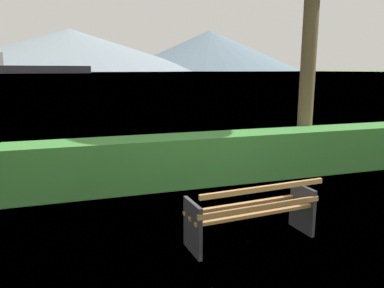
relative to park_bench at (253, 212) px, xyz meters
name	(u,v)px	position (x,y,z in m)	size (l,w,h in m)	color
ground_plane	(249,240)	(0.00, 0.06, -0.43)	(1400.00, 1400.00, 0.00)	#567A38
water_surface	(73,72)	(0.00, 307.28, -0.43)	(620.00, 620.00, 0.00)	slate
park_bench	(253,212)	(0.00, 0.00, 0.00)	(1.82, 0.71, 0.87)	#A0703F
hedge_row	(189,160)	(0.00, 2.79, 0.07)	(13.42, 0.84, 0.99)	#387A33
cargo_ship_large	(22,67)	(-28.51, 235.25, 3.45)	(67.51, 27.55, 13.86)	#232328
distant_hills	(42,50)	(-36.34, 539.24, 27.09)	(742.28, 411.35, 60.43)	gray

